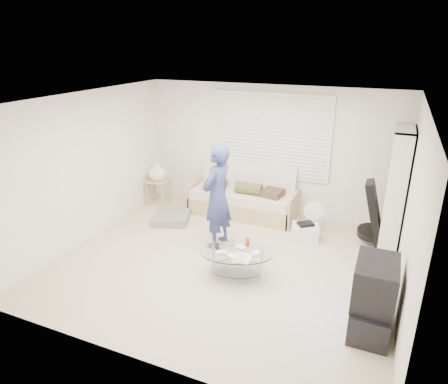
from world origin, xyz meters
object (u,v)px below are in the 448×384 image
at_px(futon_sofa, 243,198).
at_px(coffee_table, 237,256).
at_px(tv_unit, 373,297).
at_px(bookshelf, 396,188).

distance_m(futon_sofa, coffee_table, 2.28).
relative_size(futon_sofa, coffee_table, 1.70).
bearing_deg(tv_unit, coffee_table, 166.78).
height_order(futon_sofa, tv_unit, futon_sofa).
xyz_separation_m(bookshelf, tv_unit, (-0.13, -2.46, -0.55)).
height_order(bookshelf, tv_unit, bookshelf).
relative_size(futon_sofa, bookshelf, 1.06).
distance_m(tv_unit, coffee_table, 1.93).
bearing_deg(coffee_table, futon_sofa, 108.19).
relative_size(bookshelf, tv_unit, 2.17).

